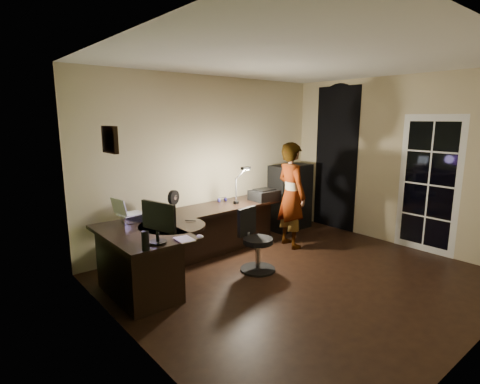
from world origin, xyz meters
TOP-DOWN VIEW (x-y plane):
  - floor at (0.00, 0.00)m, footprint 4.50×4.00m
  - ceiling at (0.00, 0.00)m, footprint 4.50×4.00m
  - wall_back at (0.00, 2.00)m, footprint 4.50×0.01m
  - wall_left at (-2.25, 0.00)m, footprint 0.01×4.00m
  - wall_right at (2.25, 0.00)m, footprint 0.01×4.00m
  - green_wall_overlay at (-2.24, 0.00)m, footprint 0.00×4.00m
  - arched_doorway at (2.24, 1.15)m, footprint 0.01×0.90m
  - french_door at (2.24, -0.55)m, footprint 0.02×0.92m
  - framed_picture at (-2.22, 0.45)m, footprint 0.04×0.30m
  - desk_left at (-1.75, 0.92)m, footprint 0.82×1.33m
  - desk_right at (-0.10, 1.49)m, footprint 1.95×0.74m
  - cabinet at (1.53, 1.61)m, footprint 0.80×0.40m
  - laptop_stand at (-1.67, 1.35)m, footprint 0.25×0.21m
  - laptop at (-1.67, 1.35)m, footprint 0.36×0.34m
  - monitor at (-1.80, 0.42)m, footprint 0.21×0.48m
  - mouse at (-1.38, 0.26)m, footprint 0.08×0.11m
  - phone at (-1.34, 1.10)m, footprint 0.07×0.13m
  - pen at (-1.09, 0.90)m, footprint 0.10×0.12m
  - speaker at (-2.00, 0.29)m, footprint 0.08×0.08m
  - notepad at (-1.54, 0.32)m, footprint 0.19×0.24m
  - desk_fan at (-0.90, 1.64)m, footprint 0.24×0.19m
  - headphones at (0.04, 1.73)m, footprint 0.18×0.11m
  - printer at (0.62, 1.35)m, footprint 0.44×0.35m
  - desk_lamp at (0.08, 1.43)m, footprint 0.24×0.33m
  - office_chair at (-0.26, 0.54)m, footprint 0.56×0.56m
  - person at (0.83, 0.94)m, footprint 0.51×0.67m

SIDE VIEW (x-z plane):
  - floor at x=0.00m, z-range -0.01..0.00m
  - desk_right at x=-0.10m, z-range 0.00..0.72m
  - desk_left at x=-1.75m, z-range 0.00..0.76m
  - office_chair at x=-0.26m, z-range 0.00..0.85m
  - cabinet at x=1.53m, z-range 0.00..1.20m
  - headphones at x=0.04m, z-range 0.71..0.79m
  - phone at x=-1.34m, z-range 0.77..0.78m
  - pen at x=-1.09m, z-range 0.77..0.78m
  - notepad at x=-1.54m, z-range 0.77..0.78m
  - mouse at x=-1.38m, z-range 0.77..0.81m
  - printer at x=0.62m, z-range 0.71..0.90m
  - laptop_stand at x=-1.67m, z-range 0.77..0.86m
  - person at x=0.83m, z-range 0.00..1.68m
  - speaker at x=-2.00m, z-range 0.77..0.96m
  - desk_fan at x=-0.90m, z-range 0.71..1.03m
  - monitor at x=-1.80m, z-range 0.77..1.08m
  - laptop at x=-1.67m, z-range 0.86..1.08m
  - desk_lamp at x=0.08m, z-range 0.71..1.37m
  - french_door at x=2.24m, z-range 0.00..2.10m
  - arched_doorway at x=2.24m, z-range 0.00..2.60m
  - wall_back at x=0.00m, z-range 0.00..2.70m
  - wall_left at x=-2.25m, z-range 0.00..2.70m
  - wall_right at x=2.25m, z-range 0.00..2.70m
  - green_wall_overlay at x=-2.24m, z-range 0.00..2.70m
  - framed_picture at x=-2.22m, z-range 1.73..1.98m
  - ceiling at x=0.00m, z-range 2.70..2.71m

